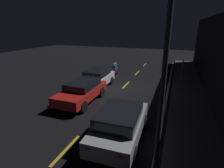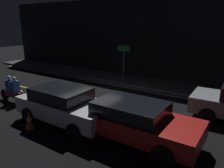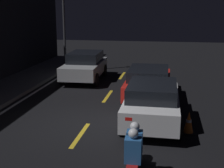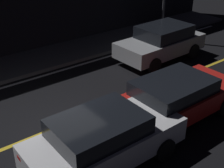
% 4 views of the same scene
% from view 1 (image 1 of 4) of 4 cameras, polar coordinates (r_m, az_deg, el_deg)
% --- Properties ---
extents(ground_plane, '(56.00, 56.00, 0.00)m').
position_cam_1_polar(ground_plane, '(14.33, 3.54, -1.44)').
color(ground_plane, black).
extents(raised_curb, '(28.00, 2.40, 0.15)m').
position_cam_1_polar(raised_curb, '(13.82, 23.60, -3.43)').
color(raised_curb, '#4C4C4F').
rests_on(raised_curb, ground).
extents(building_front, '(28.00, 0.30, 5.62)m').
position_cam_1_polar(building_front, '(13.32, 30.90, 7.03)').
color(building_front, black).
rests_on(building_front, ground).
extents(lane_dash_a, '(2.00, 0.14, 0.01)m').
position_cam_1_polar(lane_dash_a, '(23.75, 10.63, 6.21)').
color(lane_dash_a, gold).
rests_on(lane_dash_a, ground).
extents(lane_dash_b, '(2.00, 0.14, 0.01)m').
position_cam_1_polar(lane_dash_b, '(19.44, 8.28, 3.69)').
color(lane_dash_b, gold).
rests_on(lane_dash_b, ground).
extents(lane_dash_c, '(2.00, 0.14, 0.01)m').
position_cam_1_polar(lane_dash_c, '(15.23, 4.64, -0.24)').
color(lane_dash_c, gold).
rests_on(lane_dash_c, ground).
extents(lane_dash_d, '(2.00, 0.14, 0.01)m').
position_cam_1_polar(lane_dash_d, '(11.26, -1.69, -7.04)').
color(lane_dash_d, gold).
rests_on(lane_dash_d, ground).
extents(lane_dash_e, '(2.00, 0.14, 0.01)m').
position_cam_1_polar(lane_dash_e, '(7.89, -14.79, -19.99)').
color(lane_dash_e, gold).
rests_on(lane_dash_e, ground).
extents(lane_solid_kerb, '(25.20, 0.14, 0.01)m').
position_cam_1_polar(lane_solid_kerb, '(13.80, 17.58, -3.05)').
color(lane_solid_kerb, silver).
rests_on(lane_solid_kerb, ground).
extents(sedan_white, '(4.05, 1.89, 1.44)m').
position_cam_1_polar(sedan_white, '(14.42, -5.04, 1.87)').
color(sedan_white, silver).
rests_on(sedan_white, ground).
extents(taxi_red, '(4.27, 1.97, 1.38)m').
position_cam_1_polar(taxi_red, '(11.76, -9.84, -2.19)').
color(taxi_red, red).
rests_on(taxi_red, ground).
extents(hatchback_silver, '(4.14, 2.04, 1.52)m').
position_cam_1_polar(hatchback_silver, '(7.79, 2.67, -12.71)').
color(hatchback_silver, '#9EA0A5').
rests_on(hatchback_silver, ground).
extents(motorcycle, '(2.31, 0.38, 1.36)m').
position_cam_1_polar(motorcycle, '(17.77, 0.79, 4.61)').
color(motorcycle, black).
rests_on(motorcycle, ground).
extents(traffic_cone_near, '(0.40, 0.40, 0.71)m').
position_cam_1_polar(traffic_cone_near, '(15.64, -7.87, 1.46)').
color(traffic_cone_near, black).
rests_on(traffic_cone_near, ground).
extents(shop_sign, '(0.90, 0.08, 2.40)m').
position_cam_1_polar(shop_sign, '(13.93, 21.96, 4.55)').
color(shop_sign, '#4C4C51').
rests_on(shop_sign, raised_curb).
extents(street_lamp, '(0.28, 0.28, 5.76)m').
position_cam_1_polar(street_lamp, '(4.80, 16.21, -1.57)').
color(street_lamp, '#333338').
rests_on(street_lamp, ground).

